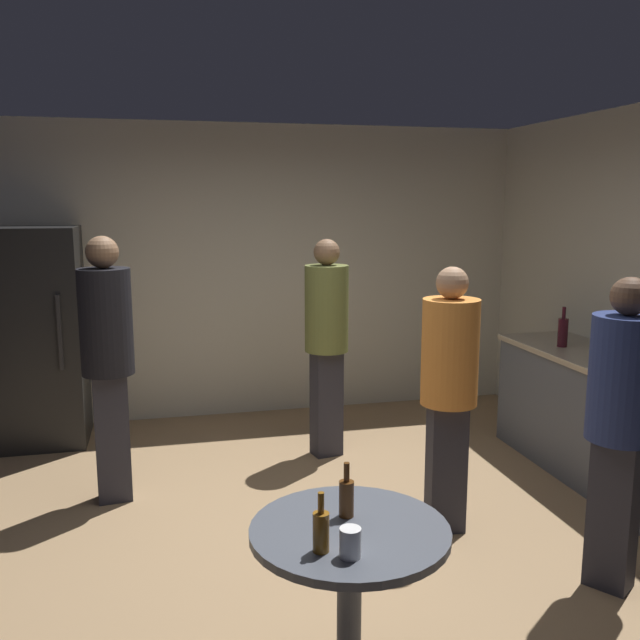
# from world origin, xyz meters

# --- Properties ---
(ground_plane) EXTENTS (5.20, 5.20, 0.10)m
(ground_plane) POSITION_xyz_m (0.00, 0.00, -0.05)
(ground_plane) COLOR #9E7C56
(wall_back) EXTENTS (5.32, 0.06, 2.70)m
(wall_back) POSITION_xyz_m (0.00, 2.63, 1.35)
(wall_back) COLOR beige
(wall_back) RESTS_ON ground_plane
(refrigerator) EXTENTS (0.70, 0.68, 1.80)m
(refrigerator) POSITION_xyz_m (-1.78, 2.20, 0.90)
(refrigerator) COLOR black
(refrigerator) RESTS_ON ground_plane
(kitchen_counter) EXTENTS (0.64, 1.92, 0.90)m
(kitchen_counter) POSITION_xyz_m (2.28, 0.46, 0.45)
(kitchen_counter) COLOR #4C515B
(kitchen_counter) RESTS_ON ground_plane
(kettle) EXTENTS (0.24, 0.17, 0.18)m
(kettle) POSITION_xyz_m (2.23, 0.16, 0.97)
(kettle) COLOR #B2B2B7
(kettle) RESTS_ON kitchen_counter
(wine_bottle_on_counter) EXTENTS (0.08, 0.08, 0.31)m
(wine_bottle_on_counter) POSITION_xyz_m (2.20, 0.86, 1.02)
(wine_bottle_on_counter) COLOR #3F141E
(wine_bottle_on_counter) RESTS_ON kitchen_counter
(foreground_table) EXTENTS (0.80, 0.80, 0.73)m
(foreground_table) POSITION_xyz_m (-0.10, -1.29, 0.63)
(foreground_table) COLOR #4C515B
(foreground_table) RESTS_ON ground_plane
(beer_bottle_amber) EXTENTS (0.06, 0.06, 0.23)m
(beer_bottle_amber) POSITION_xyz_m (-0.26, -1.44, 0.82)
(beer_bottle_amber) COLOR #8C5919
(beer_bottle_amber) RESTS_ON foreground_table
(beer_bottle_brown) EXTENTS (0.06, 0.06, 0.23)m
(beer_bottle_brown) POSITION_xyz_m (-0.09, -1.19, 0.82)
(beer_bottle_brown) COLOR #593314
(beer_bottle_brown) RESTS_ON foreground_table
(plastic_cup_white) EXTENTS (0.08, 0.08, 0.11)m
(plastic_cup_white) POSITION_xyz_m (-0.16, -1.51, 0.79)
(plastic_cup_white) COLOR white
(plastic_cup_white) RESTS_ON foreground_table
(person_in_olive_shirt) EXTENTS (0.40, 0.40, 1.72)m
(person_in_olive_shirt) POSITION_xyz_m (0.46, 1.36, 1.01)
(person_in_olive_shirt) COLOR #2D2D38
(person_in_olive_shirt) RESTS_ON ground_plane
(person_in_navy_shirt) EXTENTS (0.47, 0.47, 1.64)m
(person_in_navy_shirt) POSITION_xyz_m (1.45, -0.83, 0.96)
(person_in_navy_shirt) COLOR #2D2D38
(person_in_navy_shirt) RESTS_ON ground_plane
(person_in_black_shirt) EXTENTS (0.37, 0.37, 1.79)m
(person_in_black_shirt) POSITION_xyz_m (-1.15, 0.87, 1.05)
(person_in_black_shirt) COLOR #2D2D38
(person_in_black_shirt) RESTS_ON ground_plane
(person_in_orange_shirt) EXTENTS (0.38, 0.38, 1.63)m
(person_in_orange_shirt) POSITION_xyz_m (0.87, -0.04, 0.95)
(person_in_orange_shirt) COLOR #2D2D38
(person_in_orange_shirt) RESTS_ON ground_plane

